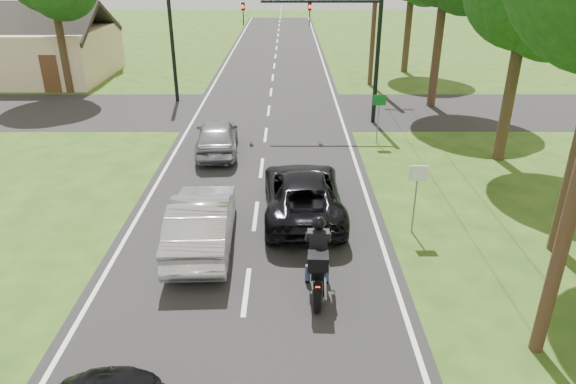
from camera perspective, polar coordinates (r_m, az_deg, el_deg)
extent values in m
plane|color=#234714|center=(12.82, -4.65, -10.98)|extent=(140.00, 140.00, 0.00)
cube|color=black|center=(21.71, -2.71, 4.68)|extent=(8.00, 100.00, 0.01)
cube|color=black|center=(27.41, -2.16, 9.01)|extent=(60.00, 7.00, 0.01)
torus|color=black|center=(13.35, 3.25, -7.48)|extent=(0.18, 0.71, 0.71)
torus|color=black|center=(12.03, 3.28, -11.57)|extent=(0.21, 0.78, 0.77)
cube|color=black|center=(12.59, 3.29, -7.94)|extent=(0.35, 1.03, 0.32)
sphere|color=black|center=(12.72, 3.31, -6.56)|extent=(0.36, 0.36, 0.36)
cube|color=black|center=(12.17, 3.32, -8.13)|extent=(0.39, 0.60, 0.11)
cube|color=#FF0C07|center=(11.73, 3.32, -10.57)|extent=(0.11, 0.04, 0.05)
cylinder|color=silver|center=(12.30, 4.08, -10.78)|extent=(0.14, 0.86, 0.10)
cylinder|color=black|center=(12.80, 3.33, -5.33)|extent=(0.66, 0.07, 0.04)
cube|color=black|center=(11.73, 3.37, -7.67)|extent=(0.49, 0.45, 0.34)
cube|color=black|center=(12.11, 3.37, -5.76)|extent=(0.44, 0.26, 0.64)
sphere|color=black|center=(11.93, 3.43, -3.50)|extent=(0.32, 0.32, 0.32)
cylinder|color=navy|center=(12.99, 2.19, -9.05)|extent=(0.13, 0.13, 0.48)
cylinder|color=navy|center=(12.99, 4.29, -9.08)|extent=(0.13, 0.13, 0.48)
imported|color=black|center=(16.05, 1.64, -0.07)|extent=(2.54, 5.21, 1.43)
imported|color=silver|center=(14.45, -9.53, -3.20)|extent=(1.81, 4.69, 1.52)
imported|color=#93959A|center=(21.38, -7.91, 6.18)|extent=(2.02, 4.30, 1.42)
cylinder|color=black|center=(25.11, 9.88, 14.22)|extent=(0.20, 0.20, 6.00)
cylinder|color=black|center=(24.47, 3.70, 20.40)|extent=(5.40, 0.14, 0.14)
imported|color=black|center=(24.49, 2.42, 19.14)|extent=(0.16, 0.36, 1.00)
imported|color=black|center=(24.56, -5.00, 19.08)|extent=(0.16, 0.36, 1.00)
sphere|color=#FF0C07|center=(24.28, 2.46, 19.87)|extent=(0.16, 0.16, 0.16)
sphere|color=#FF0C07|center=(24.35, -5.06, 19.81)|extent=(0.16, 0.16, 0.16)
cylinder|color=black|center=(29.37, -12.70, 15.51)|extent=(0.20, 0.20, 6.00)
cylinder|color=#4D3223|center=(32.86, 9.67, 20.21)|extent=(0.28, 0.28, 10.00)
cylinder|color=slate|center=(15.29, 13.92, -1.02)|extent=(0.05, 0.05, 2.00)
cube|color=silver|center=(14.91, 14.30, 2.04)|extent=(0.55, 0.04, 0.45)
cylinder|color=slate|center=(22.65, 9.95, 7.85)|extent=(0.05, 0.05, 2.00)
cube|color=#0C591E|center=(22.38, 10.14, 10.03)|extent=(0.55, 0.04, 0.45)
cylinder|color=#332316|center=(21.61, 23.53, 10.70)|extent=(0.44, 0.44, 5.88)
sphere|color=#113C10|center=(20.97, 27.49, 17.57)|extent=(3.60, 3.60, 3.60)
cylinder|color=#332316|center=(28.71, 16.36, 15.94)|extent=(0.44, 0.44, 7.00)
cylinder|color=#332316|center=(37.50, 13.23, 17.72)|extent=(0.44, 0.44, 6.44)
cylinder|color=#332316|center=(33.32, -23.90, 15.25)|extent=(0.44, 0.44, 6.16)
cylinder|color=#332316|center=(43.25, -21.39, 17.80)|extent=(0.44, 0.44, 6.72)
cube|color=tan|center=(38.79, -26.84, 13.58)|extent=(10.00, 8.00, 3.20)
cube|color=black|center=(36.75, -28.81, 16.06)|extent=(10.20, 4.00, 2.29)
cube|color=black|center=(40.32, -26.21, 17.10)|extent=(10.20, 4.00, 2.29)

